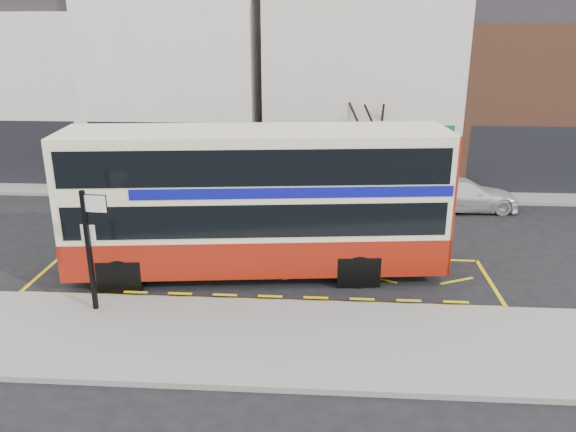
# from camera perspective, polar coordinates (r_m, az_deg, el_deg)

# --- Properties ---
(ground) EXTENTS (120.00, 120.00, 0.00)m
(ground) POSITION_cam_1_polar(r_m,az_deg,el_deg) (16.30, -3.20, -8.41)
(ground) COLOR black
(ground) RESTS_ON ground
(pavement) EXTENTS (40.00, 4.00, 0.15)m
(pavement) POSITION_cam_1_polar(r_m,az_deg,el_deg) (14.27, -4.32, -12.37)
(pavement) COLOR gray
(pavement) RESTS_ON ground
(kerb) EXTENTS (40.00, 0.15, 0.15)m
(kerb) POSITION_cam_1_polar(r_m,az_deg,el_deg) (15.93, -3.36, -8.79)
(kerb) COLOR gray
(kerb) RESTS_ON ground
(far_pavement) EXTENTS (50.00, 3.00, 0.15)m
(far_pavement) POSITION_cam_1_polar(r_m,az_deg,el_deg) (26.49, -0.37, 2.69)
(far_pavement) COLOR gray
(far_pavement) RESTS_ON ground
(road_markings) EXTENTS (14.00, 3.40, 0.01)m
(road_markings) POSITION_cam_1_polar(r_m,az_deg,el_deg) (17.72, -2.58, -6.03)
(road_markings) COLOR yellow
(road_markings) RESTS_ON ground
(terrace_far_left) EXTENTS (8.00, 8.01, 10.80)m
(terrace_far_left) POSITION_cam_1_polar(r_m,az_deg,el_deg) (33.23, -24.38, 12.71)
(terrace_far_left) COLOR white
(terrace_far_left) RESTS_ON ground
(terrace_left) EXTENTS (8.00, 8.01, 11.80)m
(terrace_left) POSITION_cam_1_polar(r_m,az_deg,el_deg) (30.34, -10.59, 14.53)
(terrace_left) COLOR white
(terrace_left) RESTS_ON ground
(terrace_green_shop) EXTENTS (9.00, 8.01, 11.30)m
(terrace_green_shop) POSITION_cam_1_polar(r_m,az_deg,el_deg) (29.50, 7.19, 14.09)
(terrace_green_shop) COLOR white
(terrace_green_shop) RESTS_ON ground
(terrace_right) EXTENTS (9.00, 8.01, 10.30)m
(terrace_right) POSITION_cam_1_polar(r_m,az_deg,el_deg) (31.36, 24.18, 12.00)
(terrace_right) COLOR brown
(terrace_right) RESTS_ON ground
(double_decker_bus) EXTENTS (11.64, 3.86, 4.56)m
(double_decker_bus) POSITION_cam_1_polar(r_m,az_deg,el_deg) (17.09, -3.07, 1.61)
(double_decker_bus) COLOR #F2E6B8
(double_decker_bus) RESTS_ON ground
(bus_stop_post) EXTENTS (0.83, 0.15, 3.34)m
(bus_stop_post) POSITION_cam_1_polar(r_m,az_deg,el_deg) (15.51, -19.45, -2.37)
(bus_stop_post) COLOR black
(bus_stop_post) RESTS_ON pavement
(car_silver) EXTENTS (4.54, 1.84, 1.54)m
(car_silver) POSITION_cam_1_polar(r_m,az_deg,el_deg) (26.45, -15.13, 3.57)
(car_silver) COLOR silver
(car_silver) RESTS_ON ground
(car_grey) EXTENTS (4.04, 2.23, 1.26)m
(car_grey) POSITION_cam_1_polar(r_m,az_deg,el_deg) (24.12, -7.84, 2.25)
(car_grey) COLOR #42444A
(car_grey) RESTS_ON ground
(car_white) EXTENTS (4.76, 2.24, 1.34)m
(car_white) POSITION_cam_1_polar(r_m,az_deg,el_deg) (24.78, 17.28, 2.10)
(car_white) COLOR white
(car_white) RESTS_ON ground
(street_tree_right) EXTENTS (2.48, 2.48, 5.35)m
(street_tree_right) POSITION_cam_1_polar(r_m,az_deg,el_deg) (25.93, 8.10, 10.24)
(street_tree_right) COLOR black
(street_tree_right) RESTS_ON ground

